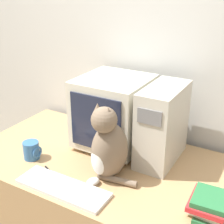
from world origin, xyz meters
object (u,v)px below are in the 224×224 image
at_px(computer_tower, 162,124).
at_px(book_stack, 209,204).
at_px(crt_monitor, 114,112).
at_px(mug, 32,150).
at_px(pen, 52,173).
at_px(cat, 108,147).
at_px(keyboard, 63,188).

bearing_deg(computer_tower, book_stack, -42.73).
bearing_deg(book_stack, computer_tower, 137.27).
relative_size(crt_monitor, book_stack, 2.15).
distance_m(crt_monitor, mug, 0.53).
bearing_deg(mug, crt_monitor, 49.09).
bearing_deg(pen, book_stack, 7.48).
bearing_deg(cat, book_stack, 12.56).
height_order(crt_monitor, keyboard, crt_monitor).
bearing_deg(mug, pen, -18.68).
bearing_deg(mug, computer_tower, 29.63).
relative_size(cat, mug, 3.92).
xyz_separation_m(computer_tower, cat, (-0.17, -0.30, -0.04)).
xyz_separation_m(pen, mug, (-0.20, 0.07, 0.05)).
distance_m(crt_monitor, book_stack, 0.77).
bearing_deg(crt_monitor, book_stack, -26.83).
bearing_deg(book_stack, keyboard, -164.86).
bearing_deg(book_stack, cat, 177.13).
distance_m(computer_tower, book_stack, 0.51).
bearing_deg(crt_monitor, cat, -65.16).
bearing_deg(keyboard, crt_monitor, 90.63).
distance_m(keyboard, book_stack, 0.69).
bearing_deg(book_stack, pen, -172.52).
relative_size(keyboard, mug, 4.67).
relative_size(keyboard, pen, 3.28).
height_order(keyboard, mug, mug).
relative_size(cat, book_stack, 2.04).
relative_size(computer_tower, cat, 1.07).
bearing_deg(book_stack, crt_monitor, 153.17).
bearing_deg(computer_tower, pen, -135.65).
xyz_separation_m(computer_tower, book_stack, (0.36, -0.33, -0.17)).
height_order(keyboard, book_stack, book_stack).
relative_size(crt_monitor, keyboard, 0.89).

